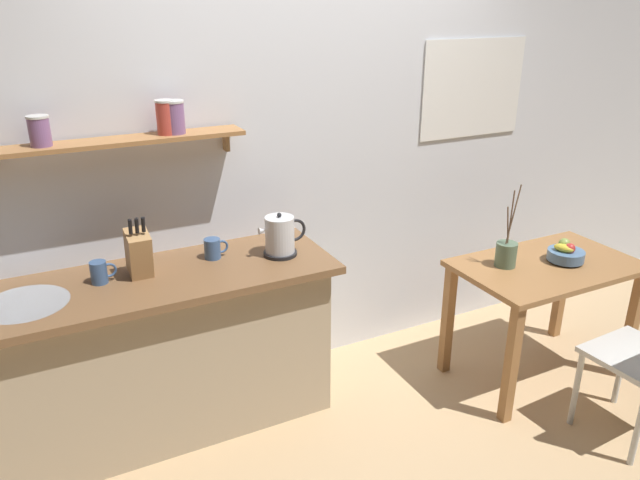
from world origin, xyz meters
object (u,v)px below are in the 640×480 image
at_px(coffee_mug_by_sink, 100,272).
at_px(coffee_mug_spare, 213,248).
at_px(fruit_bowl, 566,253).
at_px(electric_kettle, 280,236).
at_px(twig_vase, 506,253).
at_px(knife_block, 139,252).
at_px(dining_table, 545,283).

distance_m(coffee_mug_by_sink, coffee_mug_spare, 0.57).
distance_m(fruit_bowl, coffee_mug_spare, 2.00).
distance_m(fruit_bowl, electric_kettle, 1.66).
relative_size(coffee_mug_by_sink, coffee_mug_spare, 0.95).
relative_size(fruit_bowl, twig_vase, 0.43).
distance_m(fruit_bowl, knife_block, 2.36).
bearing_deg(dining_table, coffee_mug_spare, 162.18).
bearing_deg(knife_block, twig_vase, -12.86).
bearing_deg(twig_vase, coffee_mug_spare, 162.44).
xyz_separation_m(knife_block, coffee_mug_spare, (0.38, 0.05, -0.07)).
bearing_deg(twig_vase, coffee_mug_by_sink, 168.08).
relative_size(fruit_bowl, coffee_mug_by_sink, 1.69).
height_order(electric_kettle, coffee_mug_spare, electric_kettle).
xyz_separation_m(fruit_bowl, knife_block, (-2.28, 0.55, 0.23)).
xyz_separation_m(knife_block, coffee_mug_by_sink, (-0.19, 0.01, -0.07)).
distance_m(dining_table, knife_block, 2.28).
height_order(knife_block, coffee_mug_spare, knife_block).
xyz_separation_m(dining_table, fruit_bowl, (0.10, -0.02, 0.18)).
xyz_separation_m(dining_table, knife_block, (-2.18, 0.53, 0.41)).
bearing_deg(electric_kettle, coffee_mug_spare, 160.51).
bearing_deg(coffee_mug_spare, coffee_mug_by_sink, -175.63).
relative_size(dining_table, coffee_mug_spare, 8.13).
bearing_deg(twig_vase, fruit_bowl, -17.43).
distance_m(knife_block, coffee_mug_spare, 0.39).
bearing_deg(knife_block, dining_table, -13.63).
height_order(fruit_bowl, electric_kettle, electric_kettle).
distance_m(dining_table, coffee_mug_spare, 1.92).
bearing_deg(dining_table, twig_vase, 160.57).
bearing_deg(fruit_bowl, twig_vase, 162.57).
bearing_deg(electric_kettle, fruit_bowl, -17.12).
relative_size(electric_kettle, coffee_mug_spare, 2.05).
bearing_deg(coffee_mug_by_sink, fruit_bowl, -12.72).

